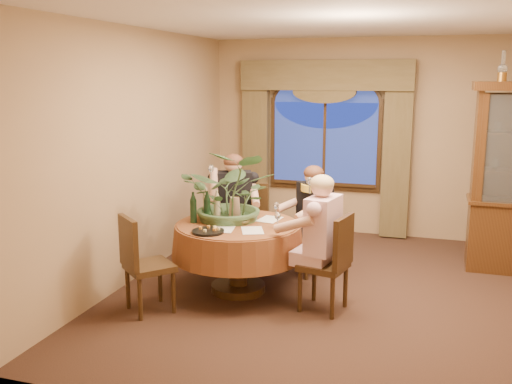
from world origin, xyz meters
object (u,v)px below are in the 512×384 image
(chair_back_right, at_px, (308,233))
(olive_bowl, at_px, (242,222))
(chair_front_left, at_px, (149,264))
(stoneware_vase, at_px, (235,208))
(wine_bottle_0, at_px, (206,203))
(chair_back, at_px, (249,225))
(centerpiece_plant, at_px, (233,160))
(wine_bottle_2, at_px, (193,207))
(chair_right, at_px, (324,263))
(person_pink, at_px, (323,243))
(dining_table, at_px, (238,258))
(person_scarf, at_px, (314,222))
(wine_bottle_3, at_px, (207,206))
(oil_lamp_left, at_px, (503,66))
(wine_bottle_1, at_px, (217,205))
(person_back, at_px, (234,210))

(chair_back_right, xyz_separation_m, olive_bowl, (-0.53, -0.82, 0.30))
(chair_front_left, xyz_separation_m, stoneware_vase, (0.57, 0.89, 0.40))
(chair_front_left, bearing_deg, wine_bottle_0, 115.85)
(chair_back, distance_m, centerpiece_plant, 1.21)
(wine_bottle_2, bearing_deg, chair_front_left, -106.32)
(chair_right, relative_size, wine_bottle_2, 2.91)
(chair_right, xyz_separation_m, stoneware_vase, (-1.04, 0.35, 0.40))
(person_pink, bearing_deg, chair_right, -128.78)
(dining_table, height_order, chair_right, chair_right)
(person_scarf, distance_m, wine_bottle_0, 1.25)
(chair_front_left, xyz_separation_m, olive_bowl, (0.70, 0.73, 0.30))
(chair_back, relative_size, wine_bottle_3, 2.91)
(olive_bowl, bearing_deg, oil_lamp_left, 32.48)
(stoneware_vase, height_order, wine_bottle_1, wine_bottle_1)
(chair_back_right, bearing_deg, dining_table, 90.00)
(person_scarf, bearing_deg, wine_bottle_0, 71.46)
(oil_lamp_left, bearing_deg, wine_bottle_2, -150.78)
(chair_right, bearing_deg, wine_bottle_3, 93.88)
(wine_bottle_0, bearing_deg, olive_bowl, -17.76)
(chair_front_left, distance_m, person_pink, 1.70)
(wine_bottle_1, bearing_deg, person_pink, -11.51)
(chair_right, distance_m, wine_bottle_2, 1.49)
(wine_bottle_2, distance_m, wine_bottle_3, 0.15)
(dining_table, distance_m, wine_bottle_2, 0.72)
(dining_table, xyz_separation_m, oil_lamp_left, (2.60, 1.61, 2.01))
(chair_front_left, distance_m, wine_bottle_0, 1.01)
(person_pink, bearing_deg, chair_back, 56.33)
(chair_right, bearing_deg, wine_bottle_1, 89.97)
(oil_lamp_left, xyz_separation_m, person_back, (-2.94, -0.79, -1.69))
(chair_back_right, relative_size, centerpiece_plant, 0.84)
(person_back, bearing_deg, stoneware_vase, 88.10)
(chair_back, bearing_deg, wine_bottle_1, 74.18)
(olive_bowl, distance_m, wine_bottle_2, 0.53)
(person_pink, relative_size, wine_bottle_1, 4.10)
(wine_bottle_0, xyz_separation_m, wine_bottle_3, (0.07, -0.15, 0.00))
(person_scarf, relative_size, olive_bowl, 7.49)
(dining_table, relative_size, person_back, 1.02)
(chair_right, height_order, wine_bottle_3, wine_bottle_3)
(chair_back, bearing_deg, person_scarf, 153.46)
(person_pink, xyz_separation_m, wine_bottle_3, (-1.28, 0.17, 0.24))
(centerpiece_plant, bearing_deg, person_back, 109.60)
(person_pink, height_order, person_back, person_back)
(stoneware_vase, bearing_deg, dining_table, -58.65)
(chair_back, bearing_deg, dining_table, 90.00)
(stoneware_vase, xyz_separation_m, wine_bottle_3, (-0.25, -0.15, 0.04))
(oil_lamp_left, bearing_deg, chair_right, -132.10)
(oil_lamp_left, bearing_deg, chair_back_right, -158.26)
(olive_bowl, bearing_deg, wine_bottle_2, -170.27)
(chair_front_left, bearing_deg, stoneware_vase, 98.37)
(dining_table, relative_size, chair_front_left, 1.46)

